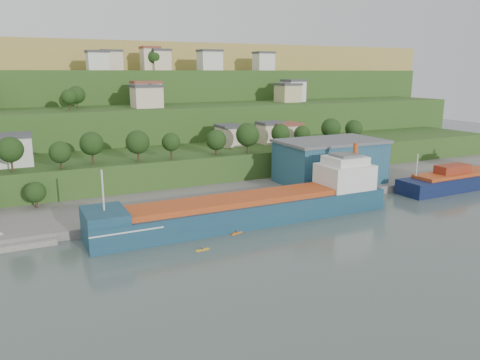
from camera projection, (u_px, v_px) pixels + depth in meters
ground at (240, 239)px, 99.01m from camera, size 500.00×500.00×0.00m
quay at (259, 197)px, 132.09m from camera, size 220.00×26.00×4.00m
hillside at (99, 139)px, 246.38m from camera, size 360.00×211.48×96.00m
cargo_ship_near at (256, 209)px, 109.93m from camera, size 72.95×11.82×18.75m
cargo_ship_far at (477, 178)px, 144.62m from camera, size 55.28×10.22×14.97m
warehouse at (330, 161)px, 139.76m from camera, size 31.17×19.28×12.80m
kayak_orange at (237, 232)px, 102.08m from camera, size 3.22×1.46×0.80m
kayak_yellow at (202, 249)px, 92.49m from camera, size 2.96×0.75×0.73m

